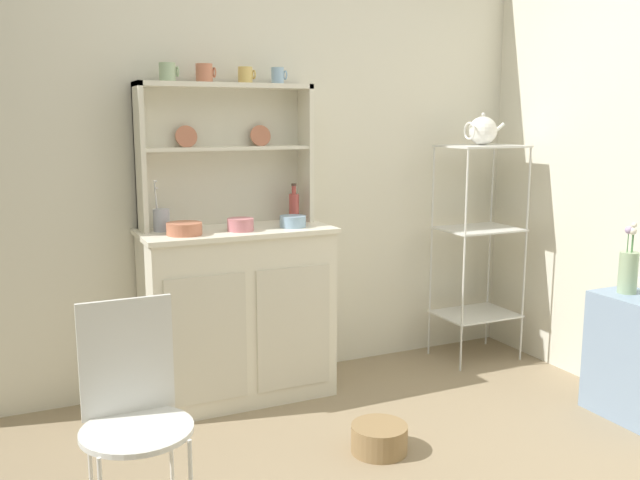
{
  "coord_description": "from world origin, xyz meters",
  "views": [
    {
      "loc": [
        -1.27,
        -1.9,
        1.43
      ],
      "look_at": [
        0.14,
        1.12,
        0.84
      ],
      "focal_mm": 38.66,
      "sensor_mm": 36.0,
      "label": 1
    }
  ],
  "objects_px": {
    "floor_basket": "(379,438)",
    "porcelain_teapot": "(482,131)",
    "flower_vase": "(628,270)",
    "hutch_shelf_unit": "(224,144)",
    "bakers_rack": "(479,229)",
    "jam_bottle": "(294,206)",
    "hutch_cabinet": "(238,312)",
    "utensil_jar": "(161,219)",
    "wire_chair": "(133,404)",
    "cup_sage_0": "(168,72)",
    "bowl_mixing_large": "(184,229)"
  },
  "relations": [
    {
      "from": "utensil_jar",
      "to": "flower_vase",
      "type": "xyz_separation_m",
      "value": [
        2.01,
        -1.04,
        -0.23
      ]
    },
    {
      "from": "utensil_jar",
      "to": "wire_chair",
      "type": "bearing_deg",
      "value": -107.22
    },
    {
      "from": "hutch_cabinet",
      "to": "bowl_mixing_large",
      "type": "height_order",
      "value": "bowl_mixing_large"
    },
    {
      "from": "porcelain_teapot",
      "to": "flower_vase",
      "type": "xyz_separation_m",
      "value": [
        0.17,
        -0.93,
        -0.65
      ]
    },
    {
      "from": "bakers_rack",
      "to": "wire_chair",
      "type": "xyz_separation_m",
      "value": [
        -2.2,
        -1.06,
        -0.27
      ]
    },
    {
      "from": "jam_bottle",
      "to": "utensil_jar",
      "type": "relative_size",
      "value": 0.82
    },
    {
      "from": "bakers_rack",
      "to": "jam_bottle",
      "type": "relative_size",
      "value": 6.22
    },
    {
      "from": "wire_chair",
      "to": "hutch_shelf_unit",
      "type": "bearing_deg",
      "value": 91.61
    },
    {
      "from": "porcelain_teapot",
      "to": "bowl_mixing_large",
      "type": "bearing_deg",
      "value": -178.71
    },
    {
      "from": "floor_basket",
      "to": "jam_bottle",
      "type": "relative_size",
      "value": 1.2
    },
    {
      "from": "hutch_cabinet",
      "to": "wire_chair",
      "type": "relative_size",
      "value": 1.13
    },
    {
      "from": "jam_bottle",
      "to": "flower_vase",
      "type": "distance_m",
      "value": 1.69
    },
    {
      "from": "bakers_rack",
      "to": "flower_vase",
      "type": "bearing_deg",
      "value": -79.6
    },
    {
      "from": "hutch_cabinet",
      "to": "floor_basket",
      "type": "bearing_deg",
      "value": -67.03
    },
    {
      "from": "floor_basket",
      "to": "hutch_cabinet",
      "type": "bearing_deg",
      "value": 112.97
    },
    {
      "from": "bowl_mixing_large",
      "to": "hutch_shelf_unit",
      "type": "bearing_deg",
      "value": 40.28
    },
    {
      "from": "hutch_shelf_unit",
      "to": "utensil_jar",
      "type": "bearing_deg",
      "value": -166.42
    },
    {
      "from": "hutch_cabinet",
      "to": "porcelain_teapot",
      "type": "relative_size",
      "value": 3.78
    },
    {
      "from": "floor_basket",
      "to": "porcelain_teapot",
      "type": "bearing_deg",
      "value": 35.72
    },
    {
      "from": "bakers_rack",
      "to": "bowl_mixing_large",
      "type": "xyz_separation_m",
      "value": [
        -1.76,
        -0.04,
        0.13
      ]
    },
    {
      "from": "bakers_rack",
      "to": "porcelain_teapot",
      "type": "distance_m",
      "value": 0.57
    },
    {
      "from": "porcelain_teapot",
      "to": "wire_chair",
      "type": "bearing_deg",
      "value": -154.19
    },
    {
      "from": "floor_basket",
      "to": "cup_sage_0",
      "type": "relative_size",
      "value": 2.65
    },
    {
      "from": "bowl_mixing_large",
      "to": "flower_vase",
      "type": "xyz_separation_m",
      "value": [
        1.93,
        -0.89,
        -0.2
      ]
    },
    {
      "from": "wire_chair",
      "to": "cup_sage_0",
      "type": "relative_size",
      "value": 9.15
    },
    {
      "from": "bakers_rack",
      "to": "utensil_jar",
      "type": "bearing_deg",
      "value": 176.53
    },
    {
      "from": "utensil_jar",
      "to": "bowl_mixing_large",
      "type": "bearing_deg",
      "value": -63.54
    },
    {
      "from": "cup_sage_0",
      "to": "porcelain_teapot",
      "type": "distance_m",
      "value": 1.8
    },
    {
      "from": "hutch_shelf_unit",
      "to": "bowl_mixing_large",
      "type": "relative_size",
      "value": 5.3
    },
    {
      "from": "hutch_shelf_unit",
      "to": "floor_basket",
      "type": "xyz_separation_m",
      "value": [
        0.36,
        -1.01,
        -1.24
      ]
    },
    {
      "from": "utensil_jar",
      "to": "cup_sage_0",
      "type": "bearing_deg",
      "value": 32.96
    },
    {
      "from": "floor_basket",
      "to": "flower_vase",
      "type": "distance_m",
      "value": 1.46
    },
    {
      "from": "hutch_shelf_unit",
      "to": "porcelain_teapot",
      "type": "bearing_deg",
      "value": -7.57
    },
    {
      "from": "cup_sage_0",
      "to": "hutch_shelf_unit",
      "type": "bearing_deg",
      "value": 8.16
    },
    {
      "from": "wire_chair",
      "to": "porcelain_teapot",
      "type": "relative_size",
      "value": 3.35
    },
    {
      "from": "hutch_cabinet",
      "to": "utensil_jar",
      "type": "distance_m",
      "value": 0.61
    },
    {
      "from": "porcelain_teapot",
      "to": "cup_sage_0",
      "type": "bearing_deg",
      "value": 174.96
    },
    {
      "from": "bakers_rack",
      "to": "cup_sage_0",
      "type": "distance_m",
      "value": 1.97
    },
    {
      "from": "bakers_rack",
      "to": "jam_bottle",
      "type": "bearing_deg",
      "value": 173.94
    },
    {
      "from": "hutch_cabinet",
      "to": "wire_chair",
      "type": "distance_m",
      "value": 1.31
    },
    {
      "from": "bowl_mixing_large",
      "to": "utensil_jar",
      "type": "xyz_separation_m",
      "value": [
        -0.08,
        0.15,
        0.03
      ]
    },
    {
      "from": "wire_chair",
      "to": "cup_sage_0",
      "type": "distance_m",
      "value": 1.72
    },
    {
      "from": "floor_basket",
      "to": "flower_vase",
      "type": "relative_size",
      "value": 0.72
    },
    {
      "from": "wire_chair",
      "to": "porcelain_teapot",
      "type": "xyz_separation_m",
      "value": [
        2.2,
        1.06,
        0.84
      ]
    },
    {
      "from": "wire_chair",
      "to": "hutch_cabinet",
      "type": "bearing_deg",
      "value": 88.08
    },
    {
      "from": "bakers_rack",
      "to": "wire_chair",
      "type": "height_order",
      "value": "bakers_rack"
    },
    {
      "from": "wire_chair",
      "to": "porcelain_teapot",
      "type": "height_order",
      "value": "porcelain_teapot"
    },
    {
      "from": "wire_chair",
      "to": "cup_sage_0",
      "type": "xyz_separation_m",
      "value": [
        0.43,
        1.22,
        1.13
      ]
    },
    {
      "from": "wire_chair",
      "to": "jam_bottle",
      "type": "distance_m",
      "value": 1.66
    },
    {
      "from": "hutch_shelf_unit",
      "to": "flower_vase",
      "type": "xyz_separation_m",
      "value": [
        1.65,
        -1.13,
        -0.59
      ]
    }
  ]
}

